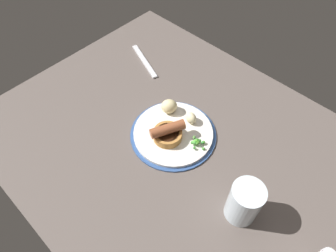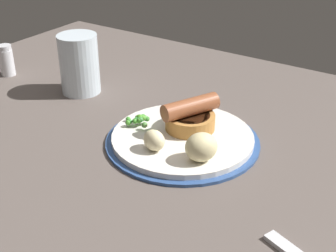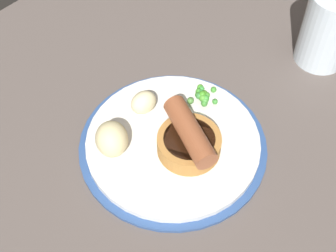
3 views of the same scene
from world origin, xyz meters
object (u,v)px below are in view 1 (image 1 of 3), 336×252
Objects in this scene: drinking_glass at (244,202)px; potato_chunk_0 at (169,106)px; sausage_pudding at (168,133)px; pea_pile at (197,142)px; dinner_plate at (173,133)px; potato_chunk_1 at (191,118)px; fork at (144,61)px.

potato_chunk_0 is at bearing 162.42° from drinking_glass.
pea_pile is (7.22, 3.71, -0.92)cm from sausage_pudding.
sausage_pudding is (0.17, -2.44, 2.88)cm from dinner_plate.
potato_chunk_1 is 28.10cm from drinking_glass.
sausage_pudding is 33.77cm from fork.
pea_pile is 13.80cm from potato_chunk_0.
drinking_glass is at bearing -17.58° from potato_chunk_0.
sausage_pudding is 2.10× the size of potato_chunk_0.
potato_chunk_0 is at bearing -168.70° from potato_chunk_1.
dinner_plate is 1.33× the size of fork.
drinking_glass is (26.35, -3.21, 2.16)cm from sausage_pudding.
drinking_glass reaches higher than potato_chunk_0.
potato_chunk_0 reaches higher than potato_chunk_1.
dinner_plate is 6.60cm from potato_chunk_1.
sausage_pudding reaches higher than potato_chunk_0.
fork is 58.91cm from drinking_glass.
drinking_glass is at bearing 108.20° from sausage_pudding.
dinner_plate is 8.09cm from potato_chunk_0.
sausage_pudding is 0.54× the size of fork.
fork is (-29.22, 9.69, -2.68)cm from potato_chunk_1.
drinking_glass reaches higher than fork.
drinking_glass is at bearing -12.03° from dinner_plate.
sausage_pudding is at bearing 173.06° from drinking_glass.
potato_chunk_0 is 25.00cm from fork.
drinking_glass is at bearing -0.95° from fork.
potato_chunk_0 reaches higher than dinner_plate.
potato_chunk_0 is at bearing -114.02° from sausage_pudding.
potato_chunk_1 is at bearing 2.08° from fork.
fork is (-22.17, 11.10, -3.21)cm from potato_chunk_0.
dinner_plate is 5.19× the size of pea_pile.
drinking_glass reaches higher than sausage_pudding.
drinking_glass is (32.47, -10.29, 2.10)cm from potato_chunk_0.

